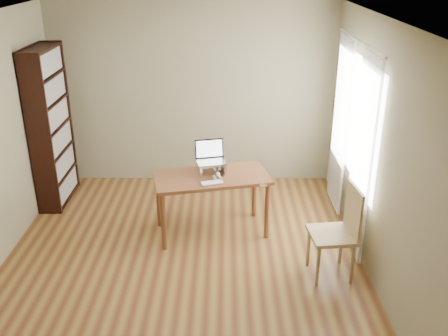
# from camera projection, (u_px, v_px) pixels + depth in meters

# --- Properties ---
(room) EXTENTS (4.04, 4.54, 2.64)m
(room) POSITION_uv_depth(u_px,v_px,m) (182.00, 152.00, 5.03)
(room) COLOR #5B3018
(room) RESTS_ON ground
(bookshelf) EXTENTS (0.30, 0.90, 2.10)m
(bookshelf) POSITION_uv_depth(u_px,v_px,m) (51.00, 127.00, 6.55)
(bookshelf) COLOR black
(bookshelf) RESTS_ON ground
(curtains) EXTENTS (0.03, 1.90, 2.25)m
(curtains) POSITION_uv_depth(u_px,v_px,m) (350.00, 138.00, 5.80)
(curtains) COLOR silver
(curtains) RESTS_ON ground
(desk) EXTENTS (1.46, 0.95, 0.75)m
(desk) POSITION_uv_depth(u_px,v_px,m) (212.00, 184.00, 5.89)
(desk) COLOR brown
(desk) RESTS_ON ground
(laptop_stand) EXTENTS (0.32, 0.25, 0.13)m
(laptop_stand) POSITION_uv_depth(u_px,v_px,m) (212.00, 166.00, 5.89)
(laptop_stand) COLOR silver
(laptop_stand) RESTS_ON desk
(laptop) EXTENTS (0.38, 0.35, 0.24)m
(laptop) POSITION_uv_depth(u_px,v_px,m) (212.00, 156.00, 5.90)
(laptop) COLOR silver
(laptop) RESTS_ON laptop_stand
(keyboard) EXTENTS (0.29, 0.19, 0.02)m
(keyboard) POSITION_uv_depth(u_px,v_px,m) (212.00, 183.00, 5.65)
(keyboard) COLOR silver
(keyboard) RESTS_ON desk
(coaster) EXTENTS (0.09, 0.09, 0.01)m
(coaster) POSITION_uv_depth(u_px,v_px,m) (263.00, 185.00, 5.60)
(coaster) COLOR #512F1B
(coaster) RESTS_ON desk
(cat) EXTENTS (0.24, 0.48, 0.15)m
(cat) POSITION_uv_depth(u_px,v_px,m) (214.00, 167.00, 5.93)
(cat) COLOR #423C34
(cat) RESTS_ON desk
(chair) EXTENTS (0.50, 0.50, 1.02)m
(chair) POSITION_uv_depth(u_px,v_px,m) (340.00, 229.00, 5.11)
(chair) COLOR tan
(chair) RESTS_ON ground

